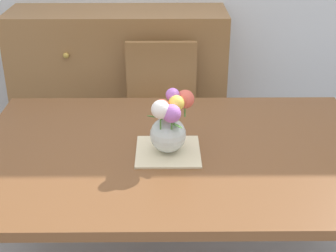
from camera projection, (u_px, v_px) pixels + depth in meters
dining_table at (176, 165)px, 2.04m from camera, size 1.66×1.08×0.73m
chair_far at (161, 109)px, 2.89m from camera, size 0.42×0.42×0.90m
dresser at (120, 84)px, 3.30m from camera, size 1.40×0.47×1.00m
placemat at (168, 151)px, 1.98m from camera, size 0.26×0.26×0.01m
flower_vase at (169, 124)px, 1.92m from camera, size 0.19×0.19×0.26m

